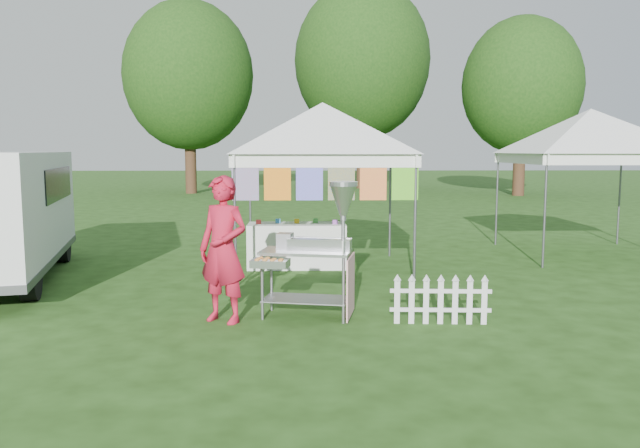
{
  "coord_description": "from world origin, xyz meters",
  "views": [
    {
      "loc": [
        -0.35,
        -7.66,
        2.16
      ],
      "look_at": [
        -0.11,
        1.27,
        1.1
      ],
      "focal_mm": 35.0,
      "sensor_mm": 36.0,
      "label": 1
    }
  ],
  "objects": [
    {
      "name": "ground",
      "position": [
        0.0,
        0.0,
        0.0
      ],
      "size": [
        120.0,
        120.0,
        0.0
      ],
      "primitive_type": "plane",
      "color": "#213F12",
      "rests_on": "ground"
    },
    {
      "name": "picket_fence",
      "position": [
        1.36,
        -0.12,
        0.29
      ],
      "size": [
        1.26,
        0.1,
        0.56
      ],
      "rotation": [
        0.0,
        0.0,
        -0.06
      ],
      "color": "silver",
      "rests_on": "ground"
    },
    {
      "name": "tree_right",
      "position": [
        10.0,
        22.0,
        5.18
      ],
      "size": [
        5.6,
        5.6,
        8.42
      ],
      "color": "#392514",
      "rests_on": "ground"
    },
    {
      "name": "vendor",
      "position": [
        -1.35,
        0.08,
        0.93
      ],
      "size": [
        0.8,
        0.71,
        1.85
      ],
      "primitive_type": "imported",
      "rotation": [
        0.0,
        0.0,
        -0.49
      ],
      "color": "red",
      "rests_on": "ground"
    },
    {
      "name": "display_table",
      "position": [
        -0.47,
        3.74,
        0.41
      ],
      "size": [
        1.8,
        0.7,
        0.82
      ],
      "primitive_type": "cube",
      "color": "white",
      "rests_on": "ground"
    },
    {
      "name": "tree_left",
      "position": [
        -6.0,
        24.0,
        5.83
      ],
      "size": [
        6.4,
        6.4,
        9.53
      ],
      "color": "#392514",
      "rests_on": "ground"
    },
    {
      "name": "donut_cart",
      "position": [
        -0.14,
        0.22,
        1.04
      ],
      "size": [
        1.39,
        0.86,
        1.77
      ],
      "rotation": [
        0.0,
        0.0,
        -0.2
      ],
      "color": "gray",
      "rests_on": "ground"
    },
    {
      "name": "tree_mid",
      "position": [
        3.0,
        28.0,
        7.14
      ],
      "size": [
        7.6,
        7.6,
        11.52
      ],
      "color": "#392514",
      "rests_on": "ground"
    },
    {
      "name": "canopy_main",
      "position": [
        0.0,
        3.49,
        2.99
      ],
      "size": [
        4.24,
        4.24,
        3.45
      ],
      "color": "#59595E",
      "rests_on": "ground"
    },
    {
      "name": "canopy_right",
      "position": [
        5.5,
        5.0,
        2.99
      ],
      "size": [
        4.24,
        4.24,
        3.45
      ],
      "color": "#59595E",
      "rests_on": "ground"
    }
  ]
}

